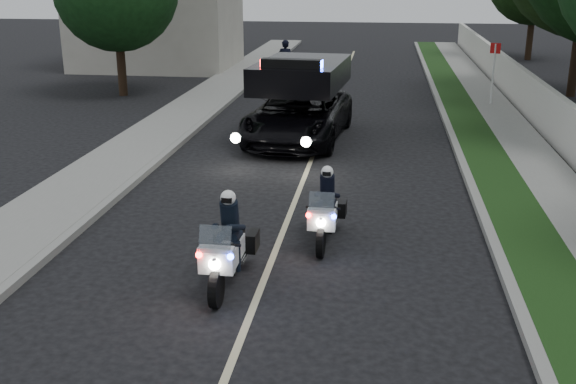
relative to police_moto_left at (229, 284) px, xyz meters
name	(u,v)px	position (x,y,z in m)	size (l,w,h in m)	color
ground	(254,306)	(0.56, -0.71, 0.00)	(120.00, 120.00, 0.00)	black
curb_right	(457,151)	(4.66, 9.29, 0.07)	(0.20, 60.00, 0.15)	gray
grass_verge	(482,151)	(5.36, 9.29, 0.08)	(1.20, 60.00, 0.16)	#193814
sidewalk_right	(529,153)	(6.66, 9.29, 0.08)	(1.40, 60.00, 0.16)	gray
property_wall	(569,131)	(7.66, 9.29, 0.75)	(0.22, 60.00, 1.50)	beige
curb_left	(182,141)	(-3.54, 9.29, 0.07)	(0.20, 60.00, 0.15)	gray
sidewalk_left	(147,140)	(-4.64, 9.29, 0.08)	(2.00, 60.00, 0.16)	gray
building_far	(156,0)	(-9.44, 25.29, 3.50)	(8.00, 6.00, 7.00)	#A8A396
lane_marking	(316,148)	(0.56, 9.29, 0.00)	(0.12, 50.00, 0.01)	#BFB78C
police_moto_left	(229,284)	(0.00, 0.00, 0.00)	(0.67, 1.92, 1.63)	silver
police_moto_right	(325,241)	(1.46, 2.10, 0.00)	(0.62, 1.77, 1.50)	white
police_suv	(299,140)	(-0.06, 10.23, 0.00)	(2.67, 5.78, 2.81)	black
bicycle	(285,87)	(-1.86, 19.96, 0.00)	(0.60, 1.72, 0.90)	black
cyclist	(285,87)	(-1.86, 19.96, 0.00)	(0.68, 0.45, 1.89)	black
sign_post	(490,108)	(6.56, 16.35, 0.00)	(0.39, 0.39, 2.51)	#A6220B
tree_right_d	(570,96)	(10.24, 19.34, 0.00)	(6.62, 6.62, 11.03)	#1B3612
tree_right_e	(527,60)	(10.79, 31.41, 0.00)	(5.44, 5.44, 9.06)	black
tree_left_near	(124,95)	(-8.31, 16.99, 0.00)	(5.02, 5.02, 8.36)	#133B15
tree_left_far	(168,65)	(-9.31, 26.27, 0.00)	(7.67, 7.67, 12.78)	black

